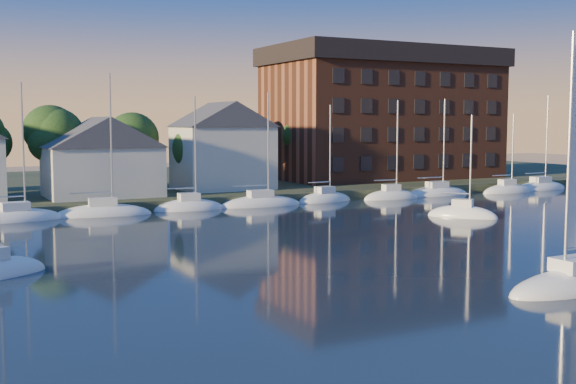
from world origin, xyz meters
TOP-DOWN VIEW (x-y plane):
  - shoreline_land at (0.00, 75.00)m, footprint 160.00×50.00m
  - wooden_dock at (0.00, 52.00)m, footprint 120.00×3.00m
  - clubhouse_centre at (-6.00, 57.00)m, footprint 11.55×8.40m
  - clubhouse_east at (8.00, 59.00)m, footprint 10.50×8.40m
  - condo_block at (34.00, 64.95)m, footprint 31.00×17.00m
  - tree_line at (2.00, 63.00)m, footprint 93.40×5.40m
  - moored_fleet at (4.00, 49.00)m, footprint 95.50×2.40m
  - drifting_sailboat_right at (20.62, 33.18)m, footprint 5.53×6.29m

SIDE VIEW (x-z plane):
  - shoreline_land at x=0.00m, z-range -1.00..1.00m
  - wooden_dock at x=0.00m, z-range -0.50..0.50m
  - drifting_sailboat_right at x=20.62m, z-range -5.04..5.24m
  - moored_fleet at x=4.00m, z-range -5.93..6.12m
  - clubhouse_centre at x=-6.00m, z-range 1.09..9.17m
  - clubhouse_east at x=8.00m, z-range 1.10..10.90m
  - tree_line at x=2.00m, z-range 2.73..11.63m
  - condo_block at x=34.00m, z-range 1.09..18.49m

